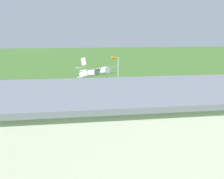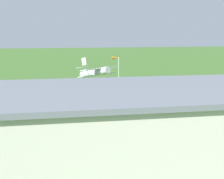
# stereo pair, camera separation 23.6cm
# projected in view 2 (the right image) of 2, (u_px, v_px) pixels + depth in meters

# --- Properties ---
(ground_plane) EXTENTS (400.00, 400.00, 0.00)m
(ground_plane) POSITION_uv_depth(u_px,v_px,m) (90.00, 92.00, 62.80)
(ground_plane) COLOR #3D6628
(hangar) EXTENTS (35.44, 13.39, 7.33)m
(hangar) POSITION_uv_depth(u_px,v_px,m) (191.00, 133.00, 25.08)
(hangar) COLOR beige
(hangar) RESTS_ON ground_plane
(biplane) EXTENTS (7.49, 7.49, 4.24)m
(biplane) POSITION_uv_depth(u_px,v_px,m) (96.00, 72.00, 55.53)
(biplane) COLOR silver
(windsock) EXTENTS (1.42, 0.65, 6.83)m
(windsock) POSITION_uv_depth(u_px,v_px,m) (116.00, 61.00, 63.90)
(windsock) COLOR silver
(windsock) RESTS_ON ground_plane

